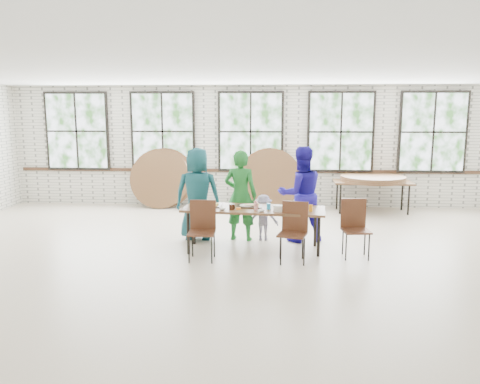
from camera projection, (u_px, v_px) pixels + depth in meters
The scene contains 13 objects.
room at pixel (251, 134), 11.55m from camera, with size 12.00×12.00×12.00m.
dining_table at pixel (254, 211), 7.96m from camera, with size 2.47×1.04×0.74m.
chair_near_left at pixel (202, 225), 7.53m from camera, with size 0.43×0.41×0.95m.
chair_near_right at pixel (294, 226), 7.42m from camera, with size 0.51×0.50×0.95m.
chair_spare at pixel (355, 223), 7.65m from camera, with size 0.47×0.45×0.95m.
adult_teal at pixel (198, 194), 8.64m from camera, with size 0.84×0.55×1.72m, color navy.
adult_green at pixel (241, 195), 8.60m from camera, with size 0.61×0.40×1.68m, color #1D7029.
toddler at pixel (263, 218), 8.64m from camera, with size 0.55×0.32×0.85m, color #1D1543.
adult_blue at pixel (301, 194), 8.52m from camera, with size 0.85×0.66×1.74m, color #1F169D.
storage_table at pixel (372, 184), 11.03m from camera, with size 1.82×0.81×0.74m.
tabletop_clutter at pixel (259, 207), 7.91m from camera, with size 1.99×0.62×0.11m.
round_tops_stacked at pixel (373, 179), 11.01m from camera, with size 1.50×1.50×0.13m.
round_tops_leaning at pixel (216, 179), 11.51m from camera, with size 4.24×0.51×1.49m.
Camera 1 is at (0.50, -7.18, 2.35)m, focal length 35.00 mm.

